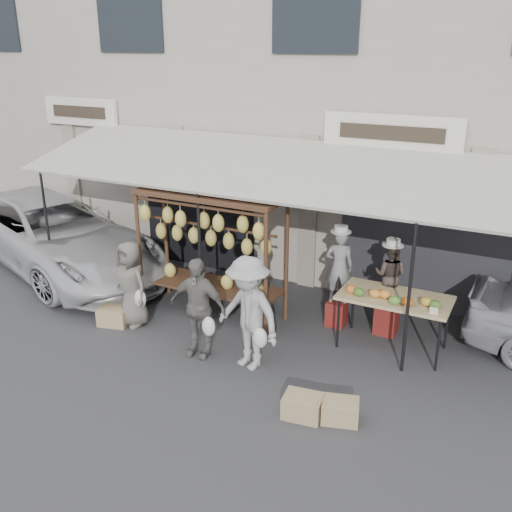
{
  "coord_description": "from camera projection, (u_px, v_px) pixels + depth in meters",
  "views": [
    {
      "loc": [
        3.94,
        -6.38,
        4.56
      ],
      "look_at": [
        -0.07,
        1.4,
        1.3
      ],
      "focal_mm": 40.0,
      "sensor_mm": 36.0,
      "label": 1
    }
  ],
  "objects": [
    {
      "name": "crate_near_a",
      "position": [
        303.0,
        406.0,
        7.4
      ],
      "size": [
        0.54,
        0.44,
        0.3
      ],
      "primitive_type": "cube",
      "rotation": [
        0.0,
        0.0,
        0.13
      ],
      "color": "tan",
      "rests_on": "ground_plane"
    },
    {
      "name": "van",
      "position": [
        47.0,
        215.0,
        12.43
      ],
      "size": [
        5.54,
        3.91,
        2.1
      ],
      "primitive_type": "imported",
      "rotation": [
        0.0,
        0.0,
        1.22
      ],
      "color": "silver",
      "rests_on": "ground_plane"
    },
    {
      "name": "stool_right",
      "position": [
        386.0,
        319.0,
        9.51
      ],
      "size": [
        0.38,
        0.38,
        0.5
      ],
      "primitive_type": "cube",
      "rotation": [
        0.0,
        0.0,
        0.08
      ],
      "color": "maroon",
      "rests_on": "ground_plane"
    },
    {
      "name": "crate_far",
      "position": [
        114.0,
        316.0,
        9.84
      ],
      "size": [
        0.58,
        0.5,
        0.3
      ],
      "primitive_type": "cube",
      "rotation": [
        0.0,
        0.0,
        0.24
      ],
      "color": "tan",
      "rests_on": "ground_plane"
    },
    {
      "name": "customer_mid",
      "position": [
        198.0,
        307.0,
        8.68
      ],
      "size": [
        0.96,
        0.45,
        1.6
      ],
      "primitive_type": "imported",
      "rotation": [
        0.0,
        0.0,
        0.07
      ],
      "color": "slate",
      "rests_on": "ground_plane"
    },
    {
      "name": "banana_rack",
      "position": [
        209.0,
        232.0,
        9.7
      ],
      "size": [
        2.6,
        0.9,
        2.24
      ],
      "color": "#412517",
      "rests_on": "ground_plane"
    },
    {
      "name": "ground_plane",
      "position": [
        217.0,
        366.0,
        8.6
      ],
      "size": [
        90.0,
        90.0,
        0.0
      ],
      "primitive_type": "plane",
      "color": "#2D2D30"
    },
    {
      "name": "awning",
      "position": [
        284.0,
        170.0,
        9.59
      ],
      "size": [
        10.0,
        2.35,
        2.92
      ],
      "color": "#BAB8AB",
      "rests_on": "ground_plane"
    },
    {
      "name": "shophouse",
      "position": [
        363.0,
        88.0,
        12.73
      ],
      "size": [
        24.0,
        6.15,
        7.3
      ],
      "color": "#ABA195",
      "rests_on": "ground_plane"
    },
    {
      "name": "customer_left",
      "position": [
        131.0,
        284.0,
        9.64
      ],
      "size": [
        0.82,
        0.62,
        1.5
      ],
      "primitive_type": "imported",
      "rotation": [
        0.0,
        0.0,
        -0.22
      ],
      "color": "#5F5A52",
      "rests_on": "ground_plane"
    },
    {
      "name": "stool_left",
      "position": [
        336.0,
        313.0,
        9.79
      ],
      "size": [
        0.37,
        0.37,
        0.44
      ],
      "primitive_type": "cube",
      "rotation": [
        0.0,
        0.0,
        0.19
      ],
      "color": "maroon",
      "rests_on": "ground_plane"
    },
    {
      "name": "crate_near_b",
      "position": [
        340.0,
        411.0,
        7.32
      ],
      "size": [
        0.55,
        0.47,
        0.28
      ],
      "primitive_type": "cube",
      "rotation": [
        0.0,
        0.0,
        0.29
      ],
      "color": "tan",
      "rests_on": "ground_plane"
    },
    {
      "name": "produce_table",
      "position": [
        394.0,
        299.0,
        8.77
      ],
      "size": [
        1.7,
        0.9,
        1.04
      ],
      "color": "tan",
      "rests_on": "ground_plane"
    },
    {
      "name": "customer_right",
      "position": [
        248.0,
        313.0,
        8.31
      ],
      "size": [
        1.26,
        0.93,
        1.75
      ],
      "primitive_type": "imported",
      "rotation": [
        0.0,
        0.0,
        -0.27
      ],
      "color": "#9A9A9A",
      "rests_on": "ground_plane"
    },
    {
      "name": "vendor_right",
      "position": [
        390.0,
        275.0,
        9.24
      ],
      "size": [
        0.54,
        0.43,
        1.09
      ],
      "primitive_type": "imported",
      "rotation": [
        0.0,
        0.0,
        3.12
      ],
      "color": "#473A34",
      "rests_on": "stool_right"
    },
    {
      "name": "vendor_left",
      "position": [
        339.0,
        267.0,
        9.48
      ],
      "size": [
        0.54,
        0.43,
        1.28
      ],
      "primitive_type": "imported",
      "rotation": [
        0.0,
        0.0,
        3.45
      ],
      "color": "gray",
      "rests_on": "stool_left"
    }
  ]
}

